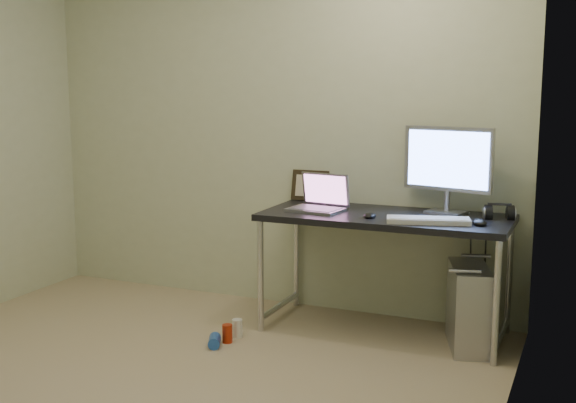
# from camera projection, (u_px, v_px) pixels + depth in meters

# --- Properties ---
(floor) EXTENTS (3.50, 3.50, 0.00)m
(floor) POSITION_uv_depth(u_px,v_px,m) (128.00, 396.00, 3.60)
(floor) COLOR tan
(floor) RESTS_ON ground
(wall_back) EXTENTS (3.50, 0.02, 2.50)m
(wall_back) POSITION_uv_depth(u_px,v_px,m) (272.00, 126.00, 4.99)
(wall_back) COLOR beige
(wall_back) RESTS_ON ground
(wall_right) EXTENTS (0.02, 3.50, 2.50)m
(wall_right) POSITION_uv_depth(u_px,v_px,m) (502.00, 161.00, 2.72)
(wall_right) COLOR beige
(wall_right) RESTS_ON ground
(desk) EXTENTS (1.51, 0.66, 0.75)m
(desk) POSITION_uv_depth(u_px,v_px,m) (385.00, 228.00, 4.43)
(desk) COLOR black
(desk) RESTS_ON ground
(tower_computer) EXTENTS (0.34, 0.51, 0.52)m
(tower_computer) POSITION_uv_depth(u_px,v_px,m) (469.00, 307.00, 4.23)
(tower_computer) COLOR #A4A4A9
(tower_computer) RESTS_ON ground
(cable_a) EXTENTS (0.01, 0.16, 0.69)m
(cable_a) POSITION_uv_depth(u_px,v_px,m) (471.00, 267.00, 4.53)
(cable_a) COLOR black
(cable_a) RESTS_ON ground
(cable_b) EXTENTS (0.02, 0.11, 0.71)m
(cable_b) POSITION_uv_depth(u_px,v_px,m) (485.00, 272.00, 4.48)
(cable_b) COLOR black
(cable_b) RESTS_ON ground
(can_red) EXTENTS (0.08, 0.08, 0.11)m
(can_red) POSITION_uv_depth(u_px,v_px,m) (227.00, 334.00, 4.33)
(can_red) COLOR #B3280D
(can_red) RESTS_ON ground
(can_white) EXTENTS (0.08, 0.08, 0.11)m
(can_white) POSITION_uv_depth(u_px,v_px,m) (237.00, 328.00, 4.42)
(can_white) COLOR white
(can_white) RESTS_ON ground
(can_blue) EXTENTS (0.12, 0.15, 0.07)m
(can_blue) POSITION_uv_depth(u_px,v_px,m) (215.00, 341.00, 4.27)
(can_blue) COLOR blue
(can_blue) RESTS_ON ground
(laptop) EXTENTS (0.36, 0.31, 0.23)m
(laptop) POSITION_uv_depth(u_px,v_px,m) (320.00, 202.00, 4.56)
(laptop) COLOR #A7A6AE
(laptop) RESTS_ON desk
(monitor) EXTENTS (0.56, 0.21, 0.53)m
(monitor) POSITION_uv_depth(u_px,v_px,m) (448.00, 163.00, 4.39)
(monitor) COLOR #A7A6AE
(monitor) RESTS_ON desk
(keyboard) EXTENTS (0.50, 0.28, 0.03)m
(keyboard) POSITION_uv_depth(u_px,v_px,m) (428.00, 220.00, 4.14)
(keyboard) COLOR silver
(keyboard) RESTS_ON desk
(mouse_right) EXTENTS (0.12, 0.14, 0.04)m
(mouse_right) POSITION_uv_depth(u_px,v_px,m) (480.00, 221.00, 4.08)
(mouse_right) COLOR black
(mouse_right) RESTS_ON desk
(mouse_left) EXTENTS (0.09, 0.12, 0.04)m
(mouse_left) POSITION_uv_depth(u_px,v_px,m) (370.00, 214.00, 4.31)
(mouse_left) COLOR black
(mouse_left) RESTS_ON desk
(headphones) EXTENTS (0.19, 0.11, 0.12)m
(headphones) POSITION_uv_depth(u_px,v_px,m) (499.00, 213.00, 4.27)
(headphones) COLOR black
(headphones) RESTS_ON desk
(picture_frame) EXTENTS (0.26, 0.08, 0.21)m
(picture_frame) POSITION_uv_depth(u_px,v_px,m) (310.00, 186.00, 4.91)
(picture_frame) COLOR black
(picture_frame) RESTS_ON desk
(webcam) EXTENTS (0.04, 0.04, 0.11)m
(webcam) POSITION_uv_depth(u_px,v_px,m) (335.00, 190.00, 4.84)
(webcam) COLOR silver
(webcam) RESTS_ON desk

